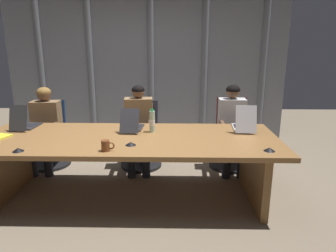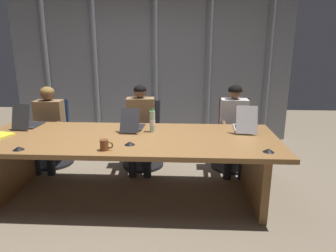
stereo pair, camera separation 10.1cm
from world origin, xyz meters
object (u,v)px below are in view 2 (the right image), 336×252
object	(u,v)px
coffee_mug_near	(105,145)
conference_mic_right_side	(269,150)
water_bottle_primary	(152,121)
laptop_left_mid	(133,125)
laptop_center	(245,126)
office_chair_left_mid	(144,141)
conference_mic_middle	(18,148)
laptop_left_end	(28,123)
person_left_end	(48,122)
person_left_mid	(140,123)
office_chair_center	(233,142)
person_center	(234,124)
office_chair_left_end	(52,140)
conference_mic_left_side	(130,143)

from	to	relation	value
coffee_mug_near	conference_mic_right_side	size ratio (longest dim) A/B	1.19
water_bottle_primary	conference_mic_right_side	size ratio (longest dim) A/B	2.50
laptop_left_mid	laptop_center	bearing A→B (deg)	-85.75
office_chair_left_mid	coffee_mug_near	size ratio (longest dim) A/B	7.22
water_bottle_primary	conference_mic_middle	size ratio (longest dim) A/B	2.50
laptop_left_end	laptop_center	distance (m)	2.66
laptop_center	coffee_mug_near	xyz separation A→B (m)	(-1.50, -0.78, -0.01)
laptop_left_mid	person_left_end	world-z (taller)	person_left_end
coffee_mug_near	office_chair_left_mid	bearing A→B (deg)	83.04
person_left_mid	water_bottle_primary	distance (m)	0.71
laptop_left_mid	conference_mic_right_side	size ratio (longest dim) A/B	4.12
office_chair_center	person_center	bearing A→B (deg)	0.01
laptop_left_mid	office_chair_left_end	world-z (taller)	laptop_left_mid
person_center	conference_mic_left_side	distance (m)	1.69
laptop_center	office_chair_center	size ratio (longest dim) A/B	0.47
water_bottle_primary	conference_mic_right_side	distance (m)	1.35
water_bottle_primary	person_left_mid	bearing A→B (deg)	110.29
conference_mic_right_side	conference_mic_left_side	bearing A→B (deg)	173.99
conference_mic_middle	conference_mic_right_side	size ratio (longest dim) A/B	1.00
office_chair_left_mid	conference_mic_middle	world-z (taller)	office_chair_left_mid
conference_mic_left_side	office_chair_center	bearing A→B (deg)	45.57
office_chair_center	water_bottle_primary	world-z (taller)	water_bottle_primary
person_left_end	conference_mic_middle	xyz separation A→B (m)	(0.31, -1.34, 0.09)
laptop_left_mid	office_chair_left_mid	xyz separation A→B (m)	(0.02, 0.71, -0.44)
laptop_center	water_bottle_primary	distance (m)	1.10
laptop_left_mid	coffee_mug_near	xyz separation A→B (m)	(-0.16, -0.75, -0.00)
person_left_mid	conference_mic_left_side	world-z (taller)	person_left_mid
person_left_mid	conference_mic_right_side	bearing A→B (deg)	44.02
coffee_mug_near	conference_mic_middle	bearing A→B (deg)	-177.84
office_chair_left_mid	person_center	bearing A→B (deg)	89.48
laptop_left_mid	person_left_mid	world-z (taller)	person_left_mid
person_center	coffee_mug_near	size ratio (longest dim) A/B	9.26
laptop_left_mid	person_left_mid	bearing A→B (deg)	2.55
office_chair_left_mid	conference_mic_middle	distance (m)	1.86
office_chair_left_mid	person_center	size ratio (longest dim) A/B	0.78
person_center	conference_mic_middle	size ratio (longest dim) A/B	10.99
laptop_left_mid	coffee_mug_near	size ratio (longest dim) A/B	3.47
office_chair_left_end	conference_mic_left_side	bearing A→B (deg)	44.99
laptop_center	water_bottle_primary	world-z (taller)	laptop_center
laptop_left_mid	conference_mic_left_side	bearing A→B (deg)	-171.11
laptop_left_end	water_bottle_primary	world-z (taller)	laptop_left_end
office_chair_left_end	office_chair_left_mid	distance (m)	1.38
office_chair_left_end	water_bottle_primary	size ratio (longest dim) A/B	3.43
office_chair_center	person_center	distance (m)	0.35
office_chair_left_mid	coffee_mug_near	world-z (taller)	office_chair_left_mid
office_chair_left_end	water_bottle_primary	bearing A→B (deg)	60.87
laptop_left_end	conference_mic_right_side	bearing A→B (deg)	-102.87
office_chair_left_end	conference_mic_right_side	size ratio (longest dim) A/B	8.55
person_left_mid	coffee_mug_near	size ratio (longest dim) A/B	9.19
office_chair_left_end	water_bottle_primary	xyz separation A→B (m)	(1.60, -0.80, 0.51)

